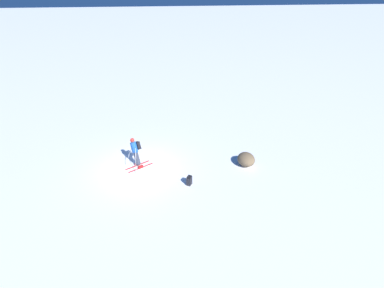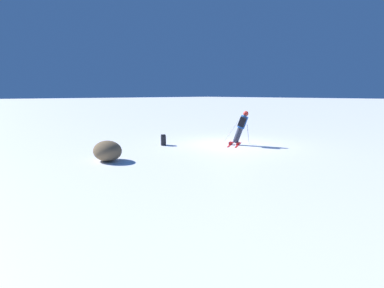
% 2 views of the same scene
% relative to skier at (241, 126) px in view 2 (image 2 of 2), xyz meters
% --- Properties ---
extents(ground_plane, '(300.00, 300.00, 0.00)m').
position_rel_skier_xyz_m(ground_plane, '(0.46, 0.12, -0.89)').
color(ground_plane, white).
extents(skier, '(1.51, 1.60, 1.65)m').
position_rel_skier_xyz_m(skier, '(0.00, 0.00, 0.00)').
color(skier, red).
rests_on(skier, ground).
extents(spare_backpack, '(0.37, 0.35, 0.50)m').
position_rel_skier_xyz_m(spare_backpack, '(2.48, 2.65, -0.65)').
color(spare_backpack, black).
rests_on(spare_backpack, ground).
extents(exposed_boulder_0, '(1.14, 0.97, 0.74)m').
position_rel_skier_xyz_m(exposed_boulder_0, '(1.16, 6.16, -0.52)').
color(exposed_boulder_0, brown).
rests_on(exposed_boulder_0, ground).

